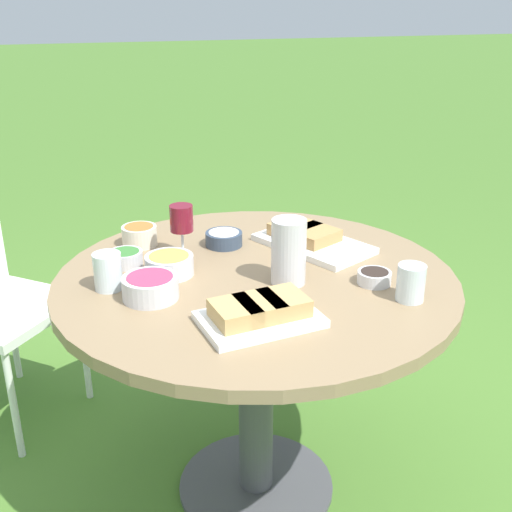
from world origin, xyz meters
TOP-DOWN VIEW (x-y plane):
  - ground_plane at (0.00, 0.00)m, footprint 40.00×40.00m
  - dining_table at (0.00, 0.00)m, footprint 1.16×1.16m
  - water_pitcher at (-0.07, -0.07)m, footprint 0.10×0.10m
  - wine_glass at (0.21, 0.17)m, footprint 0.07×0.07m
  - platter_bread_main at (0.18, -0.23)m, footprint 0.42×0.35m
  - platter_charcuterie at (-0.28, 0.07)m, footprint 0.23×0.31m
  - bowl_fries at (0.08, 0.24)m, footprint 0.14×0.14m
  - bowl_salad at (0.18, 0.35)m, footprint 0.10×0.10m
  - bowl_olives at (-0.15, -0.30)m, footprint 0.09×0.09m
  - bowl_dip_red at (-0.06, 0.31)m, footprint 0.15×0.15m
  - bowl_dip_cream at (0.25, 0.03)m, footprint 0.12×0.12m
  - bowl_roasted_veg at (0.33, 0.29)m, footprint 0.11×0.11m
  - cup_water_near at (0.03, 0.41)m, footprint 0.08×0.08m
  - cup_water_far at (-0.27, -0.34)m, footprint 0.07×0.07m

SIDE VIEW (x-z plane):
  - ground_plane at x=0.00m, z-range 0.00..0.00m
  - dining_table at x=0.00m, z-range 0.26..1.04m
  - bowl_olives at x=-0.15m, z-range 0.78..0.82m
  - platter_bread_main at x=0.18m, z-range 0.77..0.83m
  - bowl_salad at x=0.18m, z-range 0.78..0.82m
  - bowl_dip_cream at x=0.25m, z-range 0.78..0.83m
  - platter_charcuterie at x=-0.28m, z-range 0.77..0.84m
  - bowl_fries at x=0.08m, z-range 0.78..0.84m
  - bowl_dip_red at x=-0.06m, z-range 0.78..0.84m
  - bowl_roasted_veg at x=0.33m, z-range 0.78..0.85m
  - cup_water_far at x=-0.27m, z-range 0.78..0.88m
  - cup_water_near at x=0.03m, z-range 0.78..0.88m
  - water_pitcher at x=-0.07m, z-range 0.78..0.96m
  - wine_glass at x=0.21m, z-range 0.81..0.97m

